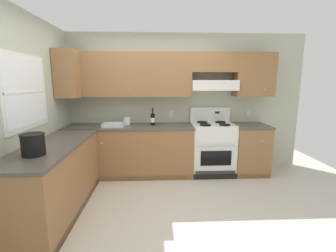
% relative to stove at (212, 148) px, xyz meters
% --- Properties ---
extents(ground_plane, '(7.04, 7.04, 0.00)m').
position_rel_stove_xyz_m(ground_plane, '(-1.06, -1.25, -0.48)').
color(ground_plane, beige).
extents(wall_back, '(4.68, 0.57, 2.55)m').
position_rel_stove_xyz_m(wall_back, '(-0.67, 0.27, 1.00)').
color(wall_back, '#B7BAA3').
rests_on(wall_back, ground_plane).
extents(wall_left, '(0.47, 4.00, 2.55)m').
position_rel_stove_xyz_m(wall_left, '(-2.65, -1.03, 0.87)').
color(wall_left, '#B7BAA3').
rests_on(wall_left, ground_plane).
extents(counter_back_run, '(3.60, 0.65, 0.91)m').
position_rel_stove_xyz_m(counter_back_run, '(-1.02, -0.01, -0.03)').
color(counter_back_run, olive).
rests_on(counter_back_run, ground_plane).
extents(counter_left_run, '(0.63, 1.91, 0.91)m').
position_rel_stove_xyz_m(counter_left_run, '(-2.30, -1.26, -0.03)').
color(counter_left_run, olive).
rests_on(counter_left_run, ground_plane).
extents(stove, '(0.76, 0.62, 1.20)m').
position_rel_stove_xyz_m(stove, '(0.00, 0.00, 0.00)').
color(stove, white).
rests_on(stove, ground_plane).
extents(wine_bottle, '(0.08, 0.08, 0.31)m').
position_rel_stove_xyz_m(wine_bottle, '(-1.09, 0.05, 0.55)').
color(wine_bottle, black).
rests_on(wine_bottle, counter_back_run).
extents(bowl, '(0.37, 0.27, 0.06)m').
position_rel_stove_xyz_m(bowl, '(-1.77, -0.06, 0.45)').
color(bowl, silver).
rests_on(bowl, counter_back_run).
extents(bucket, '(0.25, 0.25, 0.23)m').
position_rel_stove_xyz_m(bucket, '(-2.31, -1.70, 0.55)').
color(bucket, black).
rests_on(bucket, counter_left_run).
extents(paper_towel_roll, '(0.11, 0.11, 0.14)m').
position_rel_stove_xyz_m(paper_towel_roll, '(-1.55, 0.10, 0.50)').
color(paper_towel_roll, white).
rests_on(paper_towel_roll, counter_back_run).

